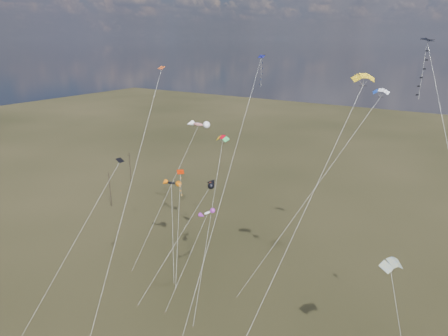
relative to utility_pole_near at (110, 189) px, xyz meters
The scene contains 15 objects.
utility_pole_near is the anchor object (origin of this frame).
utility_pole_far 16.12m from the utility_pole_near, 119.74° to the left, with size 1.40×0.20×8.00m.
diamond_black_high 69.61m from the utility_pole_near, 13.88° to the right, with size 15.60×26.49×36.07m.
diamond_navy_tall 48.30m from the utility_pole_near, 11.65° to the right, with size 2.48×23.91×33.92m.
diamond_black_mid 40.12m from the utility_pole_near, 43.88° to the right, with size 7.15×13.41×21.77m.
diamond_red_low 30.14m from the utility_pole_near, 17.63° to the right, with size 5.79×9.02×15.70m.
diamond_orange_center 45.00m from the utility_pole_near, 36.52° to the right, with size 10.01×27.69×32.55m.
parafoil_yellow 62.64m from the utility_pole_near, 10.81° to the right, with size 7.29×24.86×32.78m.
parafoil_blue_white 59.52m from the utility_pole_near, ahead, with size 14.22×18.72×29.57m.
parafoil_striped 64.83m from the utility_pole_near, 15.74° to the right, with size 7.53×11.15×15.30m.
parafoil_tricolor 39.41m from the utility_pole_near, 11.57° to the right, with size 6.21×15.65×22.47m.
novelty_black_orange 27.61m from the utility_pole_near, 17.80° to the right, with size 7.87×8.54×13.48m.
novelty_orange_black 37.97m from the utility_pole_near, 16.92° to the right, with size 5.63×13.48×16.09m.
novelty_white_purple 40.49m from the utility_pole_near, 21.49° to the right, with size 2.93×8.48×13.28m.
novelty_redwhite_stripe 34.03m from the utility_pole_near, ahead, with size 7.06×13.05×23.36m.
Camera 1 is at (28.37, -26.03, 35.98)m, focal length 32.00 mm.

